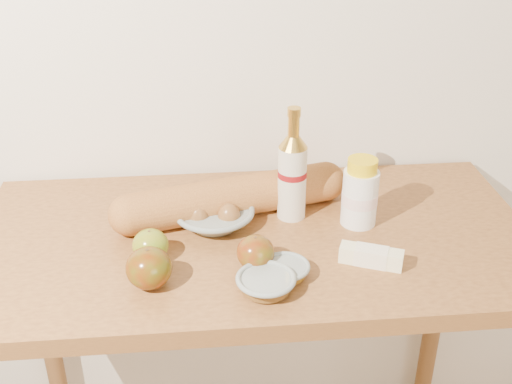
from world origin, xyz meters
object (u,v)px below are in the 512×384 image
(table, at_px, (255,281))
(bourbon_bottle, at_px, (292,174))
(cream_bottle, at_px, (360,194))
(egg_bowl, at_px, (214,214))
(baguette, at_px, (232,197))

(table, height_order, bourbon_bottle, bourbon_bottle)
(table, relative_size, cream_bottle, 7.73)
(table, bearing_deg, cream_bottle, 6.63)
(table, distance_m, egg_bowl, 0.18)
(baguette, bearing_deg, egg_bowl, -154.52)
(table, distance_m, cream_bottle, 0.30)
(cream_bottle, xyz_separation_m, egg_bowl, (-0.32, 0.02, -0.05))
(cream_bottle, bearing_deg, table, -166.34)
(table, xyz_separation_m, cream_bottle, (0.23, 0.03, 0.20))
(cream_bottle, height_order, baguette, cream_bottle)
(bourbon_bottle, bearing_deg, table, -147.67)
(egg_bowl, xyz_separation_m, baguette, (0.04, 0.03, 0.02))
(bourbon_bottle, relative_size, cream_bottle, 1.67)
(cream_bottle, bearing_deg, egg_bowl, -177.35)
(bourbon_bottle, xyz_separation_m, baguette, (-0.13, 0.02, -0.06))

